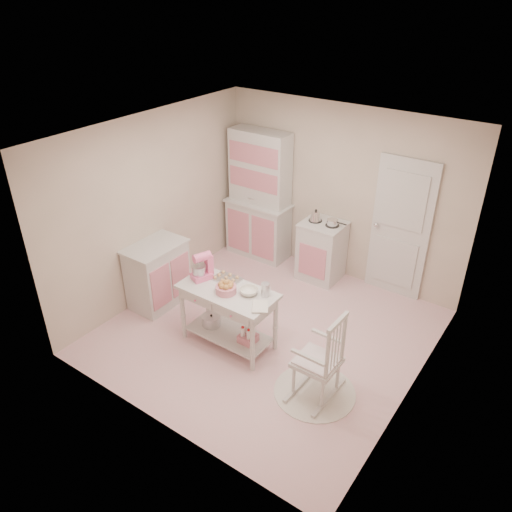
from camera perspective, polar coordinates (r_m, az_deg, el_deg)
The scene contains 14 objects.
room_shell at distance 5.75m, azimuth 1.46°, elevation 4.34°, with size 3.84×3.84×2.62m.
door at distance 7.19m, azimuth 16.18°, elevation 2.99°, with size 0.82×0.05×2.04m, color silver.
hutch at distance 7.92m, azimuth 0.29°, elevation 6.89°, with size 1.06×0.50×2.08m, color silver.
stove at distance 7.58m, azimuth 7.51°, elevation 0.64°, with size 0.62×0.57×0.92m, color silver.
base_cabinet at distance 7.06m, azimuth -11.17°, elevation -2.09°, with size 0.54×0.84×0.92m, color silver.
lace_rug at distance 5.84m, azimuth 6.72°, elevation -15.17°, with size 0.92×0.92×0.01m, color white.
rocking_chair at distance 5.48m, azimuth 7.05°, elevation -11.12°, with size 0.48×0.72×1.10m, color silver.
work_table at distance 6.22m, azimuth -3.18°, elevation -6.96°, with size 1.20×0.60×0.80m, color silver.
stand_mixer at distance 6.15m, azimuth -6.29°, elevation -1.22°, with size 0.20×0.28×0.34m, color pink.
cookie_tray at distance 6.18m, azimuth -3.35°, elevation -2.63°, with size 0.34×0.24×0.02m, color silver.
bread_basket at distance 5.92m, azimuth -3.44°, elevation -3.81°, with size 0.25×0.25×0.09m, color #D57A8B.
mixing_bowl at distance 5.89m, azimuth -0.82°, elevation -4.07°, with size 0.22×0.22×0.07m, color silver.
metal_pitcher at distance 5.83m, azimuth 1.07°, elevation -3.87°, with size 0.10×0.10×0.17m, color silver.
recipe_book at distance 5.68m, azimuth -0.45°, elevation -5.80°, with size 0.18×0.24×0.02m, color silver.
Camera 1 is at (2.88, -4.33, 4.11)m, focal length 35.00 mm.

